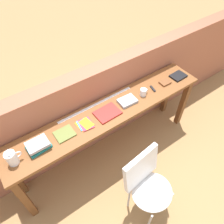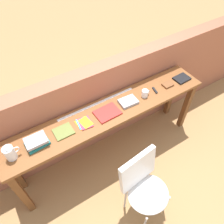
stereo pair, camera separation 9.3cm
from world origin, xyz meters
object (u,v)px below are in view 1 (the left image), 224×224
pitcher_white (12,158)px  book_repair_rightmost (178,76)px  pamphlet_pile_colourful (85,124)px  mug (143,92)px  book_open_centre (107,113)px  magazine_cycling (65,134)px  leather_journal_brown (165,83)px  book_stack_leftmost (38,145)px  chair_white_moulded (148,184)px  multitool_folded (153,89)px

pitcher_white → book_repair_rightmost: bearing=-0.2°
pamphlet_pile_colourful → mug: size_ratio=1.68×
book_open_centre → book_repair_rightmost: (1.12, -0.01, 0.00)m
magazine_cycling → leather_journal_brown: size_ratio=1.51×
magazine_cycling → book_repair_rightmost: (1.64, -0.03, 0.00)m
magazine_cycling → book_repair_rightmost: bearing=-0.8°
book_open_centre → mug: 0.52m
book_stack_leftmost → mug: (1.32, -0.02, 0.00)m
pamphlet_pile_colourful → book_open_centre: bearing=-2.0°
book_open_centre → mug: (0.52, -0.00, 0.04)m
pamphlet_pile_colourful → book_repair_rightmost: bearing=-0.7°
chair_white_moulded → book_open_centre: bearing=87.4°
multitool_folded → book_repair_rightmost: size_ratio=0.55×
pitcher_white → multitool_folded: bearing=0.1°
pamphlet_pile_colourful → multitool_folded: size_ratio=1.68×
magazine_cycling → multitool_folded: 1.21m
chair_white_moulded → mug: 1.04m
book_stack_leftmost → leather_journal_brown: size_ratio=1.77×
multitool_folded → mug: bearing=-177.4°
pitcher_white → multitool_folded: pitcher_white is taller
leather_journal_brown → book_open_centre: bearing=-179.3°
mug → book_repair_rightmost: (0.60, -0.00, -0.03)m
book_repair_rightmost → pitcher_white: bearing=177.7°
leather_journal_brown → book_repair_rightmost: size_ratio=0.65×
book_stack_leftmost → leather_journal_brown: book_stack_leftmost is taller
multitool_folded → book_repair_rightmost: bearing=-1.6°
chair_white_moulded → magazine_cycling: magazine_cycling is taller
magazine_cycling → leather_journal_brown: 1.41m
pamphlet_pile_colourful → leather_journal_brown: (1.17, -0.01, 0.00)m
pamphlet_pile_colourful → book_open_centre: (0.28, -0.01, 0.00)m
book_open_centre → magazine_cycling: bearing=176.0°
magazine_cycling → pamphlet_pile_colourful: 0.24m
book_stack_leftmost → mug: size_ratio=2.10×
pitcher_white → book_stack_leftmost: 0.25m
mug → multitool_folded: 0.17m
pitcher_white → book_stack_leftmost: pitcher_white is taller
magazine_cycling → book_open_centre: book_open_centre is taller
pitcher_white → mug: 1.57m
mug → magazine_cycling: bearing=178.7°
mug → multitool_folded: (0.16, 0.01, -0.04)m
chair_white_moulded → multitool_folded: size_ratio=8.10×
book_stack_leftmost → magazine_cycling: 0.28m
book_open_centre → leather_journal_brown: leather_journal_brown is taller
chair_white_moulded → book_open_centre: size_ratio=3.25×
magazine_cycling → pitcher_white: bearing=-177.8°
leather_journal_brown → book_repair_rightmost: bearing=-0.5°
magazine_cycling → pamphlet_pile_colourful: size_ratio=1.06×
magazine_cycling → leather_journal_brown: leather_journal_brown is taller
magazine_cycling → mug: size_ratio=1.79×
chair_white_moulded → mug: (0.56, 0.78, 0.40)m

